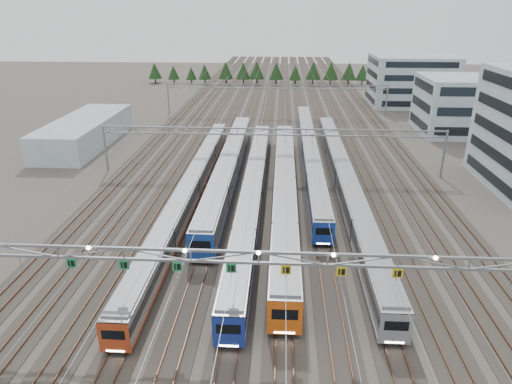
# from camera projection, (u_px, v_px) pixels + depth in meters

# --- Properties ---
(ground) EXTENTS (400.00, 400.00, 0.00)m
(ground) POSITION_uv_depth(u_px,v_px,m) (258.00, 330.00, 39.87)
(ground) COLOR #47423A
(ground) RESTS_ON ground
(track_bed) EXTENTS (54.00, 260.00, 5.42)m
(track_bed) POSITION_uv_depth(u_px,v_px,m) (277.00, 98.00, 131.69)
(track_bed) COLOR #2D2823
(track_bed) RESTS_ON ground
(train_a) EXTENTS (2.58, 64.58, 3.35)m
(train_a) POSITION_uv_depth(u_px,v_px,m) (191.00, 188.00, 65.76)
(train_a) COLOR black
(train_a) RESTS_ON ground
(train_b) EXTENTS (3.02, 54.13, 3.94)m
(train_b) POSITION_uv_depth(u_px,v_px,m) (229.00, 166.00, 73.64)
(train_b) COLOR black
(train_b) RESTS_ON ground
(train_c) EXTENTS (2.70, 61.75, 3.51)m
(train_c) POSITION_uv_depth(u_px,v_px,m) (253.00, 190.00, 64.94)
(train_c) COLOR black
(train_c) RESTS_ON ground
(train_d) EXTENTS (3.00, 58.70, 3.91)m
(train_d) POSITION_uv_depth(u_px,v_px,m) (285.00, 188.00, 64.88)
(train_d) COLOR black
(train_d) RESTS_ON ground
(train_e) EXTENTS (2.59, 64.48, 3.36)m
(train_e) POSITION_uv_depth(u_px,v_px,m) (310.00, 152.00, 82.12)
(train_e) COLOR black
(train_e) RESTS_ON ground
(train_f) EXTENTS (2.69, 68.90, 3.50)m
(train_f) POSITION_uv_depth(u_px,v_px,m) (344.00, 180.00, 68.62)
(train_f) COLOR black
(train_f) RESTS_ON ground
(gantry_near) EXTENTS (56.36, 0.61, 8.08)m
(gantry_near) POSITION_uv_depth(u_px,v_px,m) (258.00, 261.00, 37.08)
(gantry_near) COLOR gray
(gantry_near) RESTS_ON ground
(gantry_mid) EXTENTS (56.36, 0.36, 8.00)m
(gantry_mid) POSITION_uv_depth(u_px,v_px,m) (271.00, 137.00, 74.41)
(gantry_mid) COLOR gray
(gantry_mid) RESTS_ON ground
(gantry_far) EXTENTS (56.36, 0.36, 8.00)m
(gantry_far) POSITION_uv_depth(u_px,v_px,m) (276.00, 90.00, 115.98)
(gantry_far) COLOR gray
(gantry_far) RESTS_ON ground
(depot_bldg_mid) EXTENTS (14.00, 16.00, 12.17)m
(depot_bldg_mid) POSITION_uv_depth(u_px,v_px,m) (453.00, 105.00, 99.93)
(depot_bldg_mid) COLOR #96ABB4
(depot_bldg_mid) RESTS_ON ground
(depot_bldg_north) EXTENTS (22.00, 18.00, 13.59)m
(depot_bldg_north) POSITION_uv_depth(u_px,v_px,m) (411.00, 80.00, 128.52)
(depot_bldg_north) COLOR #96ABB4
(depot_bldg_north) RESTS_ON ground
(west_shed) EXTENTS (10.00, 30.00, 5.23)m
(west_shed) POSITION_uv_depth(u_px,v_px,m) (85.00, 132.00, 92.50)
(west_shed) COLOR #96ABB4
(west_shed) RESTS_ON ground
(treeline) EXTENTS (93.80, 5.60, 7.02)m
(treeline) POSITION_uv_depth(u_px,v_px,m) (276.00, 72.00, 163.18)
(treeline) COLOR #332114
(treeline) RESTS_ON ground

